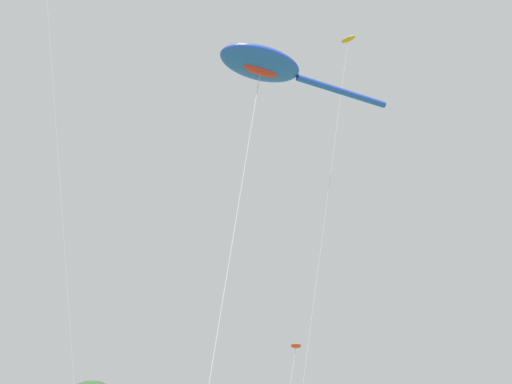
# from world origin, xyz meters

# --- Properties ---
(big_show_kite) EXTENTS (10.63, 3.40, 18.58)m
(big_show_kite) POSITION_xyz_m (3.10, 15.31, 18.10)
(big_show_kite) COLOR blue
(big_show_kite) RESTS_ON ground
(small_kite_delta_white) EXTENTS (5.17, 1.46, 24.00)m
(small_kite_delta_white) POSITION_xyz_m (-6.05, 21.45, 22.85)
(small_kite_delta_white) COLOR green
(small_kite_delta_white) RESTS_ON ground
(small_kite_diamond_red) EXTENTS (3.29, 2.28, 8.10)m
(small_kite_diamond_red) POSITION_xyz_m (11.40, 25.99, 7.92)
(small_kite_diamond_red) COLOR red
(small_kite_diamond_red) RESTS_ON ground
(small_kite_stunt_black) EXTENTS (4.92, 1.01, 23.40)m
(small_kite_stunt_black) POSITION_xyz_m (9.16, 16.63, 22.51)
(small_kite_stunt_black) COLOR orange
(small_kite_stunt_black) RESTS_ON ground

